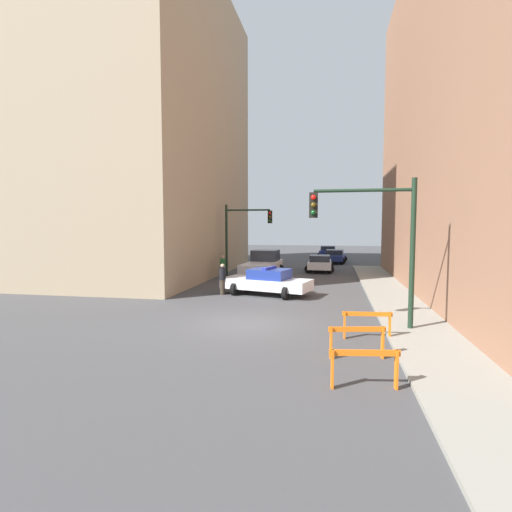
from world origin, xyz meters
TOP-DOWN VIEW (x-y plane):
  - ground_plane at (0.00, 0.00)m, footprint 120.00×120.00m
  - sidewalk_right at (6.20, 0.00)m, footprint 2.40×44.00m
  - building_corner_left at (-12.00, 14.00)m, footprint 14.00×20.00m
  - traffic_light_near at (4.73, 0.02)m, footprint 3.64×0.35m
  - traffic_light_far at (-3.30, 13.63)m, footprint 3.44×0.35m
  - police_car at (-0.21, 6.30)m, footprint 5.02×3.11m
  - white_truck at (-1.71, 13.59)m, footprint 2.87×5.52m
  - parked_car_near at (2.20, 17.96)m, footprint 2.30×4.31m
  - parked_car_mid at (3.43, 25.48)m, footprint 2.53×4.44m
  - parked_car_far at (2.70, 32.83)m, footprint 2.41×4.38m
  - pedestrian_crossing at (-2.57, 6.00)m, footprint 0.51×0.51m
  - pedestrian_corner at (-4.12, 11.56)m, footprint 0.46×0.46m
  - barrier_front at (3.93, -5.35)m, footprint 1.59×0.40m
  - barrier_mid at (3.89, -3.26)m, footprint 1.58×0.46m
  - barrier_back at (4.33, -1.25)m, footprint 1.60×0.31m

SIDE VIEW (x-z plane):
  - ground_plane at x=0.00m, z-range 0.00..0.00m
  - sidewalk_right at x=6.20m, z-range 0.00..0.12m
  - barrier_front at x=3.93m, z-range 0.17..1.07m
  - barrier_mid at x=3.89m, z-range 0.17..1.07m
  - barrier_back at x=4.33m, z-range 0.17..1.07m
  - parked_car_near at x=2.20m, z-range 0.02..1.33m
  - parked_car_mid at x=3.43m, z-range 0.02..1.33m
  - parked_car_far at x=2.70m, z-range 0.02..1.33m
  - police_car at x=-0.21m, z-range -0.04..1.48m
  - pedestrian_crossing at x=-2.57m, z-range 0.03..1.69m
  - pedestrian_corner at x=-4.12m, z-range 0.03..1.69m
  - white_truck at x=-1.71m, z-range -0.04..1.86m
  - traffic_light_far at x=-3.30m, z-range 0.80..6.00m
  - traffic_light_near at x=4.73m, z-range 0.93..6.13m
  - building_corner_left at x=-12.00m, z-range 0.00..21.53m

